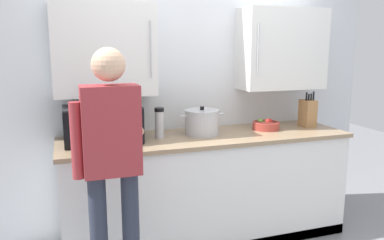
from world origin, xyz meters
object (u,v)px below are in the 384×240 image
thermos_flask (159,123)px  knife_block (308,113)px  person_figure (112,159)px  fruit_bowl (266,125)px  microwave_oven (99,124)px  stock_pot (202,122)px

thermos_flask → knife_block: (1.43, 0.01, 0.00)m
person_figure → fruit_bowl: bearing=26.7°
microwave_oven → person_figure: 0.74m
knife_block → microwave_oven: bearing=179.8°
stock_pot → thermos_flask: bearing=-176.5°
thermos_flask → knife_block: size_ratio=0.76×
thermos_flask → knife_block: 1.43m
stock_pot → knife_block: size_ratio=1.17×
microwave_oven → person_figure: (0.00, -0.74, -0.07)m
stock_pot → knife_block: 1.05m
microwave_oven → knife_block: knife_block is taller
microwave_oven → knife_block: bearing=-0.2°
fruit_bowl → thermos_flask: 1.01m
thermos_flask → stock_pot: size_ratio=0.65×
fruit_bowl → stock_pot: 0.63m
thermos_flask → person_figure: size_ratio=0.15×
fruit_bowl → knife_block: (0.43, -0.02, 0.09)m
fruit_bowl → thermos_flask: thermos_flask is taller
microwave_oven → knife_block: (1.91, -0.01, -0.01)m
fruit_bowl → microwave_oven: bearing=-179.7°
stock_pot → person_figure: bearing=-139.2°
thermos_flask → knife_block: bearing=0.5°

